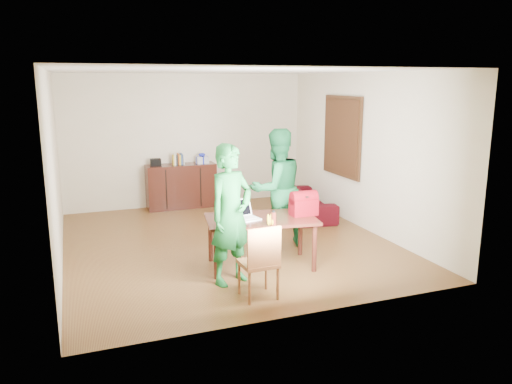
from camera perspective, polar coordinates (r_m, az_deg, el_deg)
name	(u,v)px	position (r m, az deg, el deg)	size (l,w,h in m)	color
room	(225,161)	(7.95, -3.62, 3.54)	(5.20, 5.70, 2.90)	#472311
table	(261,224)	(6.92, 0.58, -3.65)	(1.62, 1.08, 0.70)	black
chair	(259,276)	(6.05, 0.31, -9.61)	(0.43, 0.41, 0.92)	brown
person_near	(231,215)	(6.31, -2.89, -2.61)	(0.66, 0.43, 1.80)	#155F27
person_far	(277,189)	(7.69, 2.36, 0.36)	(0.90, 0.70, 1.86)	#156232
laptop	(246,217)	(6.78, -1.19, -2.84)	(0.41, 0.33, 0.26)	white
bananas	(271,223)	(6.56, 1.74, -3.55)	(0.15, 0.10, 0.06)	gold
bottle	(274,218)	(6.54, 2.01, -2.96)	(0.07, 0.07, 0.20)	#5F1F15
red_bag	(304,206)	(7.04, 5.46, -1.55)	(0.37, 0.21, 0.27)	maroon
sofa	(305,201)	(9.78, 5.66, -0.98)	(1.86, 0.73, 0.54)	#350807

